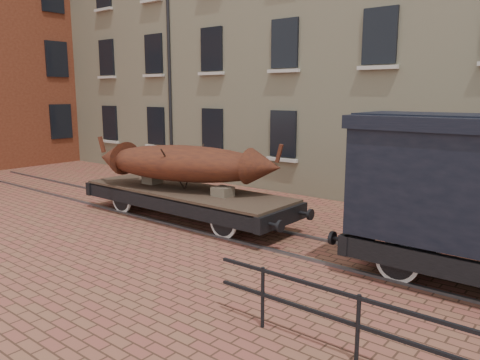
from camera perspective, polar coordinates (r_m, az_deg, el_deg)
The scene contains 4 objects.
ground at distance 12.28m, azimuth 1.94°, elevation -6.81°, with size 90.00×90.00×0.00m, color brown.
rail_track at distance 12.27m, azimuth 1.94°, elevation -6.68°, with size 30.00×1.52×0.06m.
flatcar_wagon at distance 13.76m, azimuth -6.67°, elevation -1.87°, with size 7.68×2.08×1.16m.
iron_boat at distance 13.61m, azimuth -6.87°, elevation 2.05°, with size 5.89×3.05×1.45m.
Camera 1 is at (7.05, -9.37, 3.65)m, focal length 35.00 mm.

